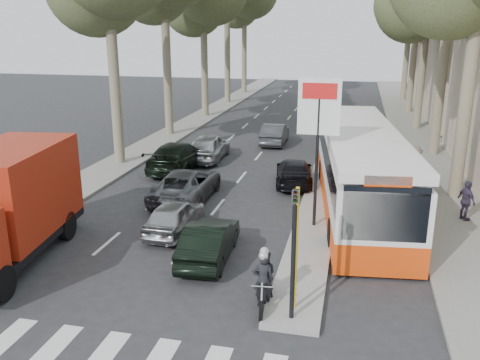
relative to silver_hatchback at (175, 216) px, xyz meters
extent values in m
plane|color=#28282B|center=(1.74, -3.58, -0.61)|extent=(120.00, 120.00, 0.00)
cube|color=gray|center=(10.34, 21.42, -0.55)|extent=(3.20, 70.00, 0.12)
cube|color=gray|center=(-6.26, 24.42, -0.55)|extent=(2.40, 64.00, 0.12)
cube|color=gray|center=(4.99, 7.42, -0.53)|extent=(1.50, 26.00, 0.16)
cylinder|color=yellow|center=(4.99, -4.58, 1.14)|extent=(0.10, 0.10, 3.50)
cylinder|color=yellow|center=(4.99, 1.42, 1.14)|extent=(0.10, 0.10, 3.50)
cylinder|color=yellow|center=(4.99, 7.42, 1.14)|extent=(0.10, 0.10, 3.50)
cylinder|color=black|center=(4.99, 1.42, 1.99)|extent=(0.12, 0.12, 5.20)
cube|color=white|center=(4.99, 1.42, 3.99)|extent=(1.50, 0.10, 2.00)
cube|color=red|center=(4.99, 1.36, 4.54)|extent=(1.20, 0.02, 0.55)
cylinder|color=black|center=(4.99, -5.08, 0.99)|extent=(0.12, 0.12, 3.20)
imported|color=black|center=(4.99, -5.08, 2.49)|extent=(0.16, 0.41, 1.00)
cylinder|color=#6B604C|center=(-6.26, 8.42, 3.59)|extent=(0.56, 0.56, 8.40)
cylinder|color=#6B604C|center=(-6.36, 16.42, 3.87)|extent=(0.56, 0.56, 8.96)
cylinder|color=#6B604C|center=(-6.16, 24.42, 3.45)|extent=(0.56, 0.56, 8.12)
sphere|color=#444B2A|center=(-7.16, 25.02, 8.38)|extent=(5.20, 5.20, 5.20)
cylinder|color=#6B604C|center=(-6.26, 32.42, 4.15)|extent=(0.56, 0.56, 9.52)
cylinder|color=#6B604C|center=(-6.36, 40.42, 3.73)|extent=(0.56, 0.56, 8.68)
sphere|color=#444B2A|center=(-7.36, 41.02, 9.00)|extent=(5.20, 5.20, 5.20)
cylinder|color=#6B604C|center=(10.74, 6.42, 3.59)|extent=(0.56, 0.56, 8.40)
cylinder|color=#6B604C|center=(10.84, 14.42, 4.01)|extent=(0.56, 0.56, 9.24)
cylinder|color=#6B604C|center=(10.64, 22.42, 3.31)|extent=(0.56, 0.56, 7.84)
sphere|color=#444B2A|center=(9.64, 23.02, 8.07)|extent=(5.20, 5.20, 5.20)
cylinder|color=#6B604C|center=(10.74, 30.42, 3.87)|extent=(0.56, 0.56, 8.96)
cylinder|color=#6B604C|center=(10.84, 38.42, 3.59)|extent=(0.56, 0.56, 8.40)
sphere|color=#444B2A|center=(9.84, 39.02, 8.69)|extent=(5.20, 5.20, 5.20)
imported|color=#9A9DA2|center=(0.00, 0.00, 0.00)|extent=(1.51, 3.61, 1.22)
imported|color=black|center=(1.89, -1.94, 0.02)|extent=(1.54, 3.91, 1.27)
imported|color=#45474C|center=(-0.78, 3.63, 0.06)|extent=(2.33, 4.89, 1.35)
imported|color=black|center=(3.54, 6.89, 0.00)|extent=(2.25, 4.37, 1.21)
imported|color=#A7A9AF|center=(-1.76, 10.42, 0.14)|extent=(1.90, 4.47, 1.51)
imported|color=#45464C|center=(1.24, 15.30, 0.05)|extent=(1.46, 4.05, 1.33)
imported|color=black|center=(-2.72, 7.97, 0.14)|extent=(2.15, 5.20, 1.50)
cube|color=black|center=(-4.37, -3.67, 0.01)|extent=(3.36, 7.02, 0.28)
cylinder|color=black|center=(-2.96, -5.75, -0.10)|extent=(0.47, 1.05, 1.01)
cylinder|color=black|center=(-5.76, -1.81, -0.10)|extent=(0.47, 1.05, 1.01)
cylinder|color=black|center=(-3.53, -1.51, -0.10)|extent=(0.47, 1.05, 1.01)
cube|color=maroon|center=(-4.49, -2.78, 1.58)|extent=(3.20, 5.03, 2.81)
cube|color=#EC430D|center=(6.54, 4.09, 0.00)|extent=(4.23, 13.01, 1.00)
cube|color=white|center=(6.54, 4.09, 1.33)|extent=(4.23, 13.01, 1.67)
cube|color=black|center=(6.54, 4.09, 1.67)|extent=(4.19, 12.51, 0.94)
cube|color=white|center=(6.54, 4.09, 2.56)|extent=(4.23, 13.01, 0.33)
cube|color=black|center=(7.27, -2.22, 1.50)|extent=(2.44, 0.34, 1.67)
cube|color=#EC430D|center=(7.27, -2.22, 2.48)|extent=(1.33, 0.21, 0.36)
cylinder|color=black|center=(5.75, -0.11, -0.11)|extent=(0.43, 1.10, 1.07)
cylinder|color=black|center=(8.27, 0.18, -0.11)|extent=(0.43, 1.10, 1.07)
cylinder|color=black|center=(4.83, 7.76, -0.11)|extent=(0.43, 1.10, 1.07)
cylinder|color=black|center=(7.35, 8.05, -0.11)|extent=(0.43, 1.10, 1.07)
cylinder|color=black|center=(4.22, -5.17, -0.32)|extent=(0.16, 0.59, 0.58)
cylinder|color=black|center=(4.05, -3.82, -0.32)|extent=(0.16, 0.59, 0.58)
cylinder|color=silver|center=(4.21, -5.11, 0.02)|extent=(0.10, 0.37, 0.72)
cube|color=black|center=(4.13, -4.45, -0.20)|extent=(0.28, 0.70, 0.27)
cube|color=black|center=(4.15, -4.63, 0.04)|extent=(0.32, 0.44, 0.20)
cube|color=black|center=(4.10, -4.18, -0.01)|extent=(0.32, 0.61, 0.11)
cylinder|color=silver|center=(4.20, -5.05, 0.31)|extent=(0.56, 0.10, 0.04)
imported|color=black|center=(4.13, -4.45, 0.19)|extent=(0.59, 0.43, 1.52)
imported|color=black|center=(4.09, -4.09, 0.15)|extent=(0.73, 0.47, 1.42)
sphere|color=#B2B2B7|center=(4.14, -4.50, 0.91)|extent=(0.25, 0.25, 0.25)
sphere|color=#B2B2B7|center=(4.09, -4.12, 0.85)|extent=(0.25, 0.25, 0.25)
imported|color=#3D344E|center=(10.59, 3.32, 0.29)|extent=(0.83, 1.02, 1.56)
imported|color=#6C5A51|center=(9.18, 8.30, 0.36)|extent=(1.16, 0.64, 1.71)
camera|label=1|loc=(6.27, -16.49, 6.68)|focal=38.00mm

